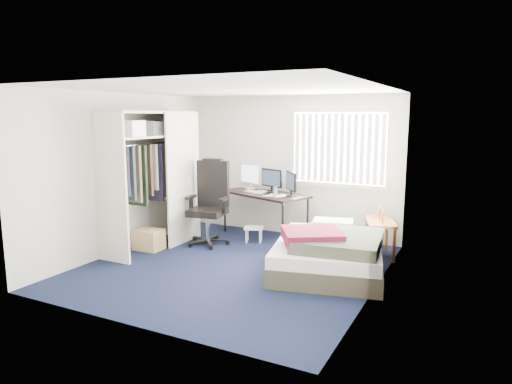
{
  "coord_description": "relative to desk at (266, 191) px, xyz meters",
  "views": [
    {
      "loc": [
        3.12,
        -5.48,
        2.16
      ],
      "look_at": [
        0.16,
        0.4,
        1.04
      ],
      "focal_mm": 32.0,
      "sensor_mm": 36.0,
      "label": 1
    }
  ],
  "objects": [
    {
      "name": "ground",
      "position": [
        0.33,
        -1.75,
        -0.81
      ],
      "size": [
        4.2,
        4.2,
        0.0
      ],
      "primitive_type": "plane",
      "color": "black",
      "rests_on": "ground"
    },
    {
      "name": "room_shell",
      "position": [
        0.33,
        -1.75,
        0.7
      ],
      "size": [
        4.2,
        4.2,
        4.2
      ],
      "color": "silver",
      "rests_on": "ground"
    },
    {
      "name": "window_assembly",
      "position": [
        1.23,
        0.29,
        0.79
      ],
      "size": [
        1.72,
        0.09,
        1.32
      ],
      "color": "white",
      "rests_on": "ground"
    },
    {
      "name": "closet",
      "position": [
        -1.34,
        -1.49,
        0.54
      ],
      "size": [
        0.64,
        1.84,
        2.22
      ],
      "color": "beige",
      "rests_on": "ground"
    },
    {
      "name": "desk",
      "position": [
        0.0,
        0.0,
        0.0
      ],
      "size": [
        1.76,
        1.24,
        1.25
      ],
      "color": "black",
      "rests_on": "ground"
    },
    {
      "name": "office_chair",
      "position": [
        -0.65,
        -0.84,
        -0.26
      ],
      "size": [
        0.76,
        0.76,
        1.43
      ],
      "color": "black",
      "rests_on": "ground"
    },
    {
      "name": "footstool",
      "position": [
        -0.01,
        -0.45,
        -0.61
      ],
      "size": [
        0.39,
        0.36,
        0.26
      ],
      "color": "white",
      "rests_on": "ground"
    },
    {
      "name": "nightstand",
      "position": [
        2.08,
        -0.25,
        -0.32
      ],
      "size": [
        0.65,
        0.9,
        0.74
      ],
      "color": "brown",
      "rests_on": "ground"
    },
    {
      "name": "bed",
      "position": [
        1.6,
        -1.28,
        -0.54
      ],
      "size": [
        1.85,
        2.21,
        0.64
      ],
      "color": "#3F3A2D",
      "rests_on": "ground"
    },
    {
      "name": "pine_box",
      "position": [
        -1.32,
        -1.63,
        -0.65
      ],
      "size": [
        0.45,
        0.35,
        0.33
      ],
      "primitive_type": "cube",
      "rotation": [
        0.0,
        0.0,
        0.03
      ],
      "color": "#A28D51",
      "rests_on": "ground"
    }
  ]
}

